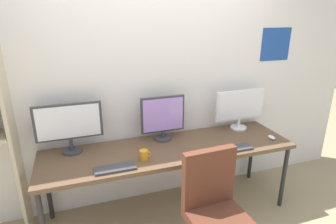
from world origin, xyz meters
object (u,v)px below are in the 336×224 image
object	(u,v)px
monitor_right	(240,107)
keyboard_left	(115,168)
computer_mouse	(272,137)
coffee_mug	(144,155)
monitor_center	(163,117)
keyboard_right	(233,149)
monitor_left	(69,125)
office_chair	(215,224)
desk	(170,152)

from	to	relation	value
monitor_right	keyboard_left	world-z (taller)	monitor_right
keyboard_left	computer_mouse	distance (m)	1.63
keyboard_left	coffee_mug	world-z (taller)	coffee_mug
monitor_right	monitor_center	bearing A→B (deg)	-180.00
keyboard_left	keyboard_right	distance (m)	1.12
monitor_left	keyboard_right	bearing A→B (deg)	-16.94
monitor_left	monitor_right	distance (m)	1.78
computer_mouse	monitor_center	bearing A→B (deg)	161.59
office_chair	computer_mouse	size ratio (longest dim) A/B	10.31
monitor_left	computer_mouse	xyz separation A→B (m)	(1.96, -0.35, -0.26)
desk	monitor_right	distance (m)	0.96
monitor_center	keyboard_left	world-z (taller)	monitor_center
monitor_left	monitor_center	bearing A→B (deg)	-0.00
desk	computer_mouse	size ratio (longest dim) A/B	25.25
keyboard_right	computer_mouse	size ratio (longest dim) A/B	3.86
desk	monitor_right	xyz separation A→B (m)	(0.89, 0.21, 0.30)
monitor_center	keyboard_left	distance (m)	0.75
monitor_right	keyboard_right	world-z (taller)	monitor_right
office_chair	monitor_center	bearing A→B (deg)	97.61
desk	coffee_mug	world-z (taller)	coffee_mug
office_chair	monitor_left	distance (m)	1.52
monitor_left	coffee_mug	distance (m)	0.74
monitor_right	computer_mouse	xyz separation A→B (m)	(0.17, -0.35, -0.23)
desk	office_chair	bearing A→B (deg)	-80.22
monitor_left	keyboard_right	distance (m)	1.54
monitor_center	coffee_mug	distance (m)	0.50
office_chair	keyboard_right	distance (m)	0.75
desk	monitor_left	xyz separation A→B (m)	(-0.89, 0.21, 0.32)
keyboard_right	coffee_mug	distance (m)	0.85
office_chair	keyboard_left	bearing A→B (deg)	143.89
keyboard_right	monitor_center	bearing A→B (deg)	141.70
computer_mouse	monitor_left	bearing A→B (deg)	169.73
desk	coffee_mug	size ratio (longest dim) A/B	22.87
monitor_center	computer_mouse	xyz separation A→B (m)	(1.07, -0.35, -0.23)
keyboard_left	monitor_right	bearing A→B (deg)	16.94
office_chair	keyboard_right	bearing A→B (deg)	49.06
monitor_left	computer_mouse	bearing A→B (deg)	-10.27
desk	keyboard_left	distance (m)	0.61
keyboard_left	computer_mouse	world-z (taller)	computer_mouse
keyboard_right	office_chair	bearing A→B (deg)	-130.94
desk	keyboard_left	size ratio (longest dim) A/B	7.10
computer_mouse	keyboard_right	bearing A→B (deg)	-170.17
office_chair	monitor_right	world-z (taller)	monitor_right
keyboard_right	coffee_mug	world-z (taller)	coffee_mug
keyboard_right	coffee_mug	bearing A→B (deg)	174.33
monitor_center	coffee_mug	world-z (taller)	monitor_center
desk	monitor_left	world-z (taller)	monitor_left
monitor_center	keyboard_right	bearing A→B (deg)	-38.30
monitor_left	coffee_mug	bearing A→B (deg)	-30.72
keyboard_right	computer_mouse	distance (m)	0.51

